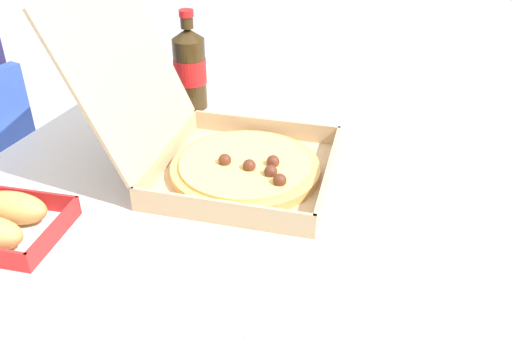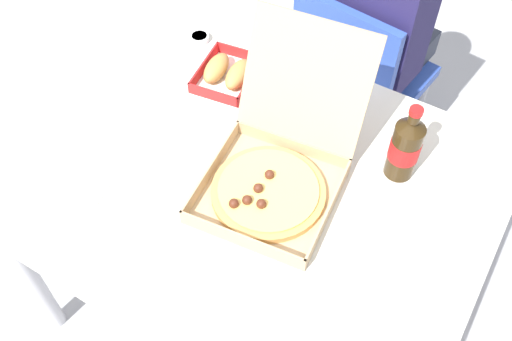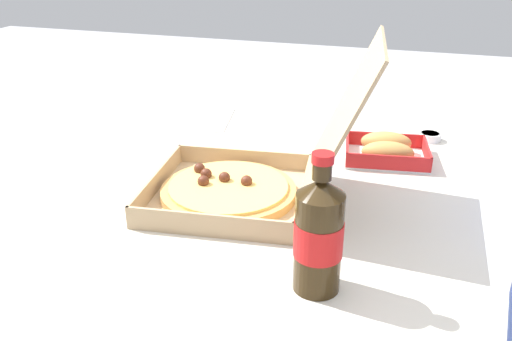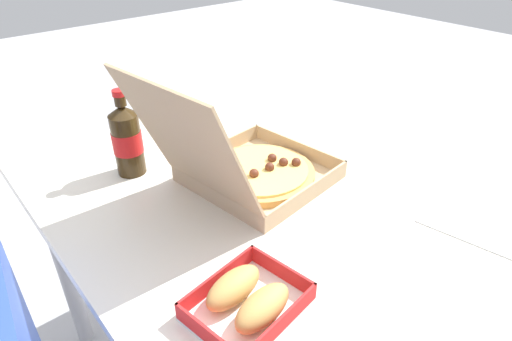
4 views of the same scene
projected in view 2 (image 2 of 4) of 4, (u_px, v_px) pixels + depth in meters
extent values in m
plane|color=#B2B2B7|center=(251.00, 302.00, 2.03)|extent=(10.00, 10.00, 0.00)
cube|color=silver|center=(249.00, 179.00, 1.48)|extent=(1.18, 0.92, 0.03)
cylinder|color=#B7B7BC|center=(28.00, 272.00, 1.72)|extent=(0.05, 0.05, 0.69)
cylinder|color=#B7B7BC|center=(184.00, 105.00, 2.13)|extent=(0.05, 0.05, 0.69)
cylinder|color=#B7B7BC|center=(463.00, 232.00, 1.80)|extent=(0.05, 0.05, 0.69)
cube|color=#2D4CAD|center=(363.00, 78.00, 2.09)|extent=(0.45, 0.45, 0.04)
cube|color=#2D4CAD|center=(341.00, 61.00, 1.83)|extent=(0.36, 0.07, 0.38)
cylinder|color=#B2B2B7|center=(416.00, 114.00, 2.28)|extent=(0.03, 0.03, 0.43)
cylinder|color=#B2B2B7|center=(342.00, 76.00, 2.41)|extent=(0.03, 0.03, 0.43)
cylinder|color=#B2B2B7|center=(370.00, 169.00, 2.11)|extent=(0.03, 0.03, 0.43)
cylinder|color=#B2B2B7|center=(293.00, 125.00, 2.24)|extent=(0.03, 0.03, 0.43)
cylinder|color=#333847|center=(396.00, 106.00, 2.29)|extent=(0.09, 0.09, 0.45)
cylinder|color=#333847|center=(357.00, 85.00, 2.36)|extent=(0.09, 0.09, 0.45)
cube|color=#333847|center=(404.00, 59.00, 2.05)|extent=(0.15, 0.31, 0.10)
cube|color=#333847|center=(359.00, 37.00, 2.12)|extent=(0.15, 0.31, 0.10)
cube|color=#231E4C|center=(368.00, 9.00, 1.80)|extent=(0.38, 0.22, 0.42)
cube|color=tan|center=(268.00, 195.00, 1.43)|extent=(0.34, 0.34, 0.01)
cube|color=tan|center=(241.00, 240.00, 1.32)|extent=(0.31, 0.04, 0.04)
cube|color=tan|center=(211.00, 169.00, 1.45)|extent=(0.04, 0.31, 0.04)
cube|color=tan|center=(329.00, 211.00, 1.37)|extent=(0.04, 0.31, 0.04)
cube|color=tan|center=(292.00, 145.00, 1.49)|extent=(0.31, 0.04, 0.04)
cube|color=tan|center=(306.00, 82.00, 1.40)|extent=(0.32, 0.17, 0.29)
cylinder|color=tan|center=(268.00, 192.00, 1.42)|extent=(0.28, 0.28, 0.02)
cylinder|color=#EAC666|center=(268.00, 189.00, 1.41)|extent=(0.24, 0.24, 0.01)
sphere|color=#562819|center=(261.00, 204.00, 1.37)|extent=(0.02, 0.02, 0.02)
sphere|color=#562819|center=(234.00, 203.00, 1.37)|extent=(0.02, 0.02, 0.02)
sphere|color=#562819|center=(269.00, 175.00, 1.42)|extent=(0.02, 0.02, 0.02)
sphere|color=#562819|center=(258.00, 188.00, 1.40)|extent=(0.02, 0.02, 0.02)
sphere|color=#562819|center=(247.00, 200.00, 1.38)|extent=(0.02, 0.02, 0.02)
cube|color=white|center=(227.00, 79.00, 1.67)|extent=(0.18, 0.21, 0.00)
cube|color=red|center=(213.00, 95.00, 1.60)|extent=(0.15, 0.03, 0.03)
cube|color=red|center=(240.00, 53.00, 1.71)|extent=(0.15, 0.03, 0.03)
cube|color=red|center=(204.00, 67.00, 1.67)|extent=(0.03, 0.19, 0.03)
cube|color=red|center=(251.00, 81.00, 1.64)|extent=(0.03, 0.19, 0.03)
ellipsoid|color=tan|center=(216.00, 68.00, 1.66)|extent=(0.07, 0.13, 0.05)
ellipsoid|color=tan|center=(238.00, 74.00, 1.64)|extent=(0.07, 0.13, 0.05)
cylinder|color=#33230F|center=(404.00, 151.00, 1.41)|extent=(0.07, 0.07, 0.16)
cone|color=#33230F|center=(412.00, 125.00, 1.34)|extent=(0.07, 0.07, 0.02)
cylinder|color=#33230F|center=(414.00, 117.00, 1.32)|extent=(0.03, 0.03, 0.02)
cylinder|color=red|center=(416.00, 111.00, 1.30)|extent=(0.03, 0.03, 0.01)
cylinder|color=red|center=(405.00, 149.00, 1.40)|extent=(0.07, 0.07, 0.06)
cube|color=white|center=(63.00, 187.00, 1.44)|extent=(0.23, 0.19, 0.00)
cylinder|color=white|center=(199.00, 38.00, 1.77)|extent=(0.06, 0.06, 0.02)
cylinder|color=#DBBC66|center=(199.00, 36.00, 1.76)|extent=(0.05, 0.05, 0.01)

